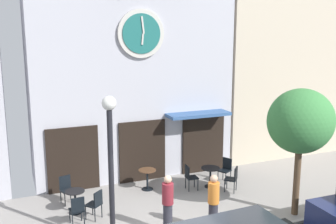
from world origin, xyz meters
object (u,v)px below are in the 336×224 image
at_px(cafe_chair_facing_wall, 233,177).
at_px(cafe_chair_curbside, 226,168).
at_px(cafe_chair_under_awning, 190,176).
at_px(cafe_table_center_right, 75,199).
at_px(cafe_chair_near_lamp, 77,209).
at_px(pedestrian_orange, 213,202).
at_px(street_tree, 301,122).
at_px(cafe_chair_facing_street, 66,187).
at_px(cafe_table_near_curb, 210,174).
at_px(pedestrian_maroon, 168,203).
at_px(cafe_table_rightmost, 147,176).
at_px(cafe_chair_by_entrance, 96,203).
at_px(street_lamp, 111,173).

bearing_deg(cafe_chair_facing_wall, cafe_chair_curbside, 74.32).
relative_size(cafe_chair_facing_wall, cafe_chair_curbside, 1.00).
xyz_separation_m(cafe_chair_under_awning, cafe_chair_curbside, (1.59, 0.19, 0.00)).
height_order(cafe_table_center_right, cafe_chair_curbside, cafe_chair_curbside).
height_order(cafe_chair_near_lamp, pedestrian_orange, pedestrian_orange).
bearing_deg(street_tree, cafe_chair_under_awning, 126.21).
xyz_separation_m(cafe_chair_facing_street, pedestrian_orange, (3.51, -3.52, 0.33)).
xyz_separation_m(cafe_table_near_curb, pedestrian_orange, (-1.49, -2.89, 0.36)).
relative_size(cafe_chair_facing_street, cafe_chair_near_lamp, 1.00).
bearing_deg(pedestrian_maroon, cafe_table_rightmost, 80.78).
distance_m(cafe_table_rightmost, cafe_chair_near_lamp, 3.27).
distance_m(cafe_table_rightmost, cafe_chair_facing_wall, 3.02).
height_order(cafe_chair_by_entrance, pedestrian_maroon, pedestrian_maroon).
height_order(street_lamp, cafe_table_near_curb, street_lamp).
height_order(cafe_chair_under_awning, cafe_chair_curbside, same).
relative_size(cafe_chair_near_lamp, pedestrian_maroon, 0.54).
height_order(cafe_chair_facing_street, cafe_chair_near_lamp, same).
xyz_separation_m(cafe_table_rightmost, pedestrian_orange, (0.69, -3.54, 0.37)).
relative_size(street_lamp, cafe_chair_curbside, 4.43).
bearing_deg(cafe_chair_curbside, cafe_chair_by_entrance, -167.55).
bearing_deg(cafe_table_near_curb, cafe_chair_facing_street, 172.75).
height_order(cafe_chair_facing_wall, cafe_chair_under_awning, same).
height_order(street_tree, cafe_table_near_curb, street_tree).
height_order(street_tree, cafe_chair_by_entrance, street_tree).
bearing_deg(pedestrian_orange, street_lamp, 173.92).
bearing_deg(street_lamp, street_tree, -3.32).
relative_size(street_lamp, cafe_chair_by_entrance, 4.43).
bearing_deg(cafe_chair_facing_street, street_tree, -29.18).
bearing_deg(cafe_chair_facing_street, pedestrian_orange, -45.13).
distance_m(cafe_table_rightmost, cafe_chair_curbside, 3.00).
relative_size(cafe_table_rightmost, cafe_chair_by_entrance, 0.82).
height_order(cafe_table_center_right, cafe_chair_facing_street, cafe_chair_facing_street).
relative_size(cafe_table_near_curb, cafe_chair_facing_wall, 0.81).
relative_size(cafe_chair_curbside, pedestrian_orange, 0.54).
bearing_deg(street_lamp, cafe_table_near_curb, 31.12).
distance_m(street_lamp, cafe_chair_facing_street, 3.63).
height_order(street_lamp, cafe_chair_near_lamp, street_lamp).
xyz_separation_m(street_tree, cafe_chair_by_entrance, (-5.73, 2.02, -2.39)).
xyz_separation_m(street_lamp, cafe_chair_under_awning, (3.48, 2.64, -1.50)).
bearing_deg(cafe_chair_by_entrance, cafe_chair_curbside, 12.45).
height_order(cafe_table_center_right, cafe_table_near_curb, cafe_table_near_curb).
relative_size(street_tree, cafe_chair_under_awning, 4.34).
bearing_deg(pedestrian_orange, cafe_chair_under_awning, 76.83).
height_order(cafe_chair_facing_wall, pedestrian_maroon, pedestrian_maroon).
bearing_deg(street_lamp, cafe_table_rightmost, 56.97).
distance_m(street_tree, cafe_table_center_right, 7.21).
height_order(cafe_table_near_curb, cafe_chair_curbside, cafe_chair_curbside).
xyz_separation_m(street_lamp, street_tree, (5.65, -0.33, 0.89)).
bearing_deg(street_tree, cafe_chair_by_entrance, 160.61).
xyz_separation_m(street_tree, cafe_table_center_right, (-6.23, 2.68, -2.45)).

